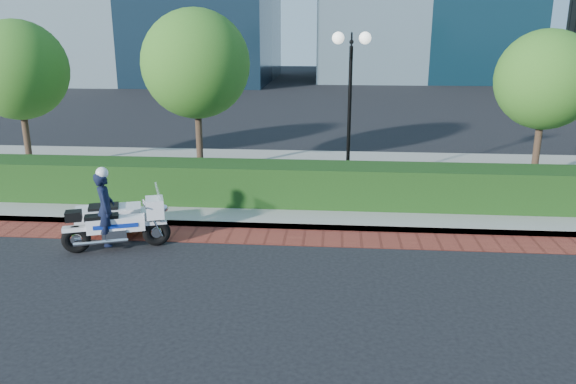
# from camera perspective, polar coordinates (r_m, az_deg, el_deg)

# --- Properties ---
(ground) EXTENTS (120.00, 120.00, 0.00)m
(ground) POSITION_cam_1_polar(r_m,az_deg,el_deg) (11.03, 1.21, -7.46)
(ground) COLOR black
(ground) RESTS_ON ground
(brick_strip) EXTENTS (60.00, 1.00, 0.01)m
(brick_strip) POSITION_cam_1_polar(r_m,az_deg,el_deg) (12.41, 1.65, -4.65)
(brick_strip) COLOR maroon
(brick_strip) RESTS_ON ground
(sidewalk) EXTENTS (60.00, 8.00, 0.15)m
(sidewalk) POSITION_cam_1_polar(r_m,az_deg,el_deg) (16.67, 2.53, 1.09)
(sidewalk) COLOR gray
(sidewalk) RESTS_ON ground
(hedge_main) EXTENTS (18.00, 1.20, 1.00)m
(hedge_main) POSITION_cam_1_polar(r_m,az_deg,el_deg) (14.21, 2.15, 0.80)
(hedge_main) COLOR black
(hedge_main) RESTS_ON sidewalk
(lamppost) EXTENTS (1.02, 0.70, 4.21)m
(lamppost) POSITION_cam_1_polar(r_m,az_deg,el_deg) (15.35, 6.33, 10.65)
(lamppost) COLOR black
(lamppost) RESTS_ON sidewalk
(tree_a) EXTENTS (3.00, 3.00, 4.58)m
(tree_a) POSITION_cam_1_polar(r_m,az_deg,el_deg) (19.21, -25.76, 11.08)
(tree_a) COLOR #332319
(tree_a) RESTS_ON sidewalk
(tree_b) EXTENTS (3.20, 3.20, 4.89)m
(tree_b) POSITION_cam_1_polar(r_m,az_deg,el_deg) (17.11, -9.34, 12.71)
(tree_b) COLOR #332319
(tree_b) RESTS_ON sidewalk
(tree_c) EXTENTS (2.80, 2.80, 4.30)m
(tree_c) POSITION_cam_1_polar(r_m,az_deg,el_deg) (17.65, 24.70, 10.31)
(tree_c) COLOR #332319
(tree_c) RESTS_ON sidewalk
(police_motorcycle) EXTENTS (2.24, 1.64, 1.78)m
(police_motorcycle) POSITION_cam_1_polar(r_m,az_deg,el_deg) (12.42, -17.47, -2.45)
(police_motorcycle) COLOR black
(police_motorcycle) RESTS_ON ground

